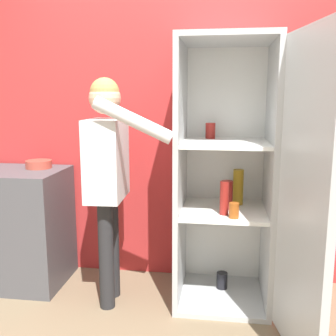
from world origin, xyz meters
TOP-DOWN VIEW (x-y plane):
  - wall_back at (0.00, 0.98)m, footprint 7.00×0.06m
  - refrigerator at (0.43, 0.52)m, footprint 0.81×1.27m
  - person at (-0.44, 0.45)m, footprint 0.61×0.54m
  - counter at (-1.25, 0.65)m, footprint 0.75×0.56m
  - bowl at (-1.09, 0.76)m, footprint 0.20×0.20m

SIDE VIEW (x-z plane):
  - counter at x=-1.25m, z-range 0.00..0.90m
  - refrigerator at x=0.43m, z-range -0.01..1.82m
  - bowl at x=-1.09m, z-range 0.90..0.96m
  - person at x=-0.44m, z-range 0.21..1.78m
  - wall_back at x=0.00m, z-range 0.00..2.55m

